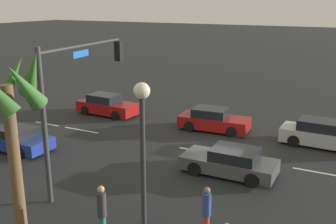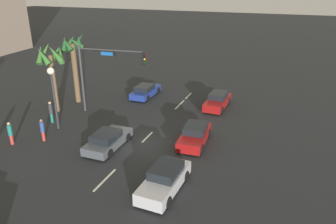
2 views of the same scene
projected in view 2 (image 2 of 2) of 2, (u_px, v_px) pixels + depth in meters
ground_plane at (142, 143)px, 24.30m from camera, size 220.00×220.00×0.00m
lane_stripe_2 at (105, 180)px, 19.79m from camera, size 2.53×0.14×0.01m
lane_stripe_3 at (147, 137)px, 25.19m from camera, size 1.92×0.14×0.01m
lane_stripe_4 at (180, 105)px, 31.80m from camera, size 2.54×0.14×0.01m
lane_stripe_5 at (188, 96)px, 34.22m from camera, size 1.93×0.14×0.01m
car_0 at (165, 179)px, 18.67m from camera, size 4.46×1.97×1.45m
car_1 at (108, 140)px, 23.46m from camera, size 4.27×1.96×1.25m
car_2 at (145, 91)px, 33.90m from camera, size 4.31×1.87×1.23m
car_4 at (195, 135)px, 24.11m from camera, size 4.31×2.04×1.37m
car_5 at (218, 101)px, 30.90m from camera, size 4.31×1.92×1.42m
traffic_signal at (103, 68)px, 28.18m from camera, size 0.77×6.21×6.10m
streetlamp at (53, 86)px, 25.29m from camera, size 0.56×0.56×5.15m
pedestrian_0 at (10, 133)px, 23.78m from camera, size 0.45×0.45×1.77m
pedestrian_1 at (51, 111)px, 27.44m from camera, size 0.42×0.42×1.89m
pedestrian_3 at (42, 129)px, 24.29m from camera, size 0.43×0.43×1.77m
palm_tree_0 at (51, 60)px, 28.50m from camera, size 2.39×2.71×6.36m
palm_tree_2 at (74, 54)px, 30.87m from camera, size 2.35×2.52×6.75m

